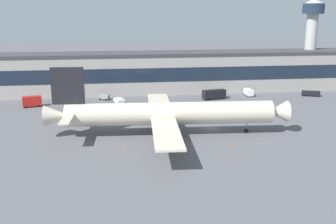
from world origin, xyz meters
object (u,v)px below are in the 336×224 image
Objects in this scene: pushback_tractor at (119,101)px; traffic_cone_1 at (233,145)px; traffic_cone_2 at (159,151)px; baggage_tug at (104,97)px; stair_truck at (32,101)px; airliner at (167,114)px; follow_me_car at (72,100)px; belt_loader at (311,93)px; traffic_cone_0 at (125,146)px; fuel_truck at (214,94)px; crew_van at (248,92)px; control_tower at (311,33)px.

pushback_tractor is 54.58m from traffic_cone_1.
traffic_cone_2 is at bearing -81.13° from pushback_tractor.
baggage_tug is 0.64× the size of stair_truck.
stair_truck is at bearing 126.32° from traffic_cone_2.
baggage_tug is at bearing 18.30° from stair_truck.
traffic_cone_1 is (14.13, -11.15, -5.31)m from airliner.
follow_me_car is 8.20× the size of traffic_cone_1.
belt_loader is 85.36m from traffic_cone_0.
traffic_cone_1 is (41.63, -52.27, -0.80)m from follow_me_car.
fuel_truck is 62.61m from stair_truck.
traffic_cone_2 is at bearing -105.63° from airliner.
airliner is at bearing 36.26° from traffic_cone_0.
airliner reaches higher than belt_loader.
stair_truck is at bearing -178.07° from belt_loader.
baggage_tug is at bearing 125.94° from pushback_tractor.
baggage_tug is 0.78× the size of crew_van.
crew_van is (36.75, 43.78, -4.14)m from airliner.
stair_truck is 76.85m from crew_van.
airliner is at bearing -73.07° from pushback_tractor.
fuel_truck is 34.18m from pushback_tractor.
control_tower reaches higher than fuel_truck.
fuel_truck is at bearing 54.93° from traffic_cone_0.
control_tower is 6.80× the size of crew_van.
belt_loader is 71.02m from pushback_tractor.
follow_me_car is (-95.11, -18.03, -20.93)m from control_tower.
belt_loader is at bearing 33.83° from airliner.
pushback_tractor is 8.52× the size of traffic_cone_2.
crew_van reaches higher than pushback_tractor.
airliner is at bearing -130.01° from crew_van.
airliner is 9.67× the size of stair_truck.
fuel_truck reaches higher than traffic_cone_0.
airliner is at bearing -69.57° from baggage_tug.
follow_me_car is (-27.50, 41.13, -4.51)m from airliner.
airliner is at bearing 74.37° from traffic_cone_2.
crew_van is (76.51, 7.15, -0.52)m from stair_truck.
baggage_tug is at bearing 102.82° from traffic_cone_2.
fuel_truck is 14.02× the size of traffic_cone_2.
crew_van is at bearing 54.48° from traffic_cone_2.
control_tower is 87.94m from baggage_tug.
pushback_tractor is 9.35× the size of traffic_cone_0.
airliner is at bearing -146.17° from belt_loader.
airliner is 47.51m from baggage_tug.
traffic_cone_2 is (-17.67, -1.51, 0.03)m from traffic_cone_1.
pushback_tractor is at bearing 117.78° from traffic_cone_1.
follow_me_car is 13.09m from stair_truck.
fuel_truck is (22.75, 39.96, -3.71)m from airliner.
belt_loader is 1.04× the size of stair_truck.
baggage_tug is 53.26m from crew_van.
follow_me_car is 0.71× the size of belt_loader.
airliner is 14.16m from traffic_cone_2.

